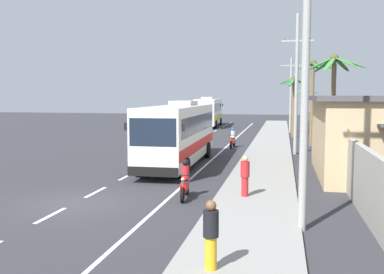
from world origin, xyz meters
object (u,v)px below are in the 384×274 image
utility_pole_mid (296,82)px  palm_nearest (312,86)px  motorcycle_trailing (233,139)px  utility_pole_far (291,93)px  coach_bus_far_lane (209,111)px  utility_pole_nearest (306,52)px  palm_fourth (334,84)px  motorcycle_beside_bus (185,183)px  palm_second (304,100)px  pedestrian_near_kerb (245,175)px  coach_bus_foreground (179,132)px  palm_third (294,92)px  pedestrian_midwalk (211,233)px

utility_pole_mid → palm_nearest: (1.40, 5.33, -0.16)m
motorcycle_trailing → utility_pole_far: 15.96m
motorcycle_trailing → utility_pole_far: bearing=72.5°
coach_bus_far_lane → motorcycle_trailing: size_ratio=5.43×
utility_pole_nearest → palm_nearest: utility_pole_nearest is taller
palm_fourth → utility_pole_nearest: bearing=-98.8°
utility_pole_nearest → palm_nearest: bearing=85.9°
utility_pole_mid → motorcycle_beside_bus: bearing=-107.9°
coach_bus_far_lane → palm_second: palm_second is taller
coach_bus_far_lane → pedestrian_near_kerb: size_ratio=6.61×
palm_fourth → utility_pole_far: bearing=97.7°
utility_pole_mid → coach_bus_foreground: bearing=-137.0°
motorcycle_beside_bus → pedestrian_near_kerb: size_ratio=1.22×
coach_bus_far_lane → utility_pole_far: 13.13m
utility_pole_far → motorcycle_trailing: bearing=-107.5°
coach_bus_foreground → palm_fourth: 11.27m
utility_pole_nearest → utility_pole_mid: utility_pole_nearest is taller
coach_bus_far_lane → utility_pole_nearest: bearing=-76.5°
coach_bus_foreground → palm_second: size_ratio=2.27×
utility_pole_mid → palm_second: (1.24, 16.28, -1.43)m
motorcycle_trailing → utility_pole_nearest: bearing=-77.7°
coach_bus_foreground → utility_pole_nearest: (6.64, -11.36, 3.43)m
palm_second → palm_fourth: 17.11m
coach_bus_far_lane → motorcycle_beside_bus: (5.90, -39.79, -1.40)m
utility_pole_mid → utility_pole_far: size_ratio=1.18×
palm_fourth → motorcycle_beside_bus: bearing=-117.3°
motorcycle_trailing → pedestrian_near_kerb: bearing=-81.8°
coach_bus_foreground → motorcycle_beside_bus: (2.21, -8.03, -1.34)m
coach_bus_foreground → palm_nearest: (8.27, 11.73, 2.91)m
coach_bus_foreground → utility_pole_far: size_ratio=1.37×
pedestrian_near_kerb → coach_bus_far_lane: bearing=59.7°
pedestrian_near_kerb → palm_third: bearing=42.8°
utility_pole_nearest → coach_bus_foreground: bearing=120.3°
motorcycle_trailing → palm_nearest: 7.84m
palm_second → palm_third: (-1.14, -3.60, 0.83)m
pedestrian_midwalk → palm_second: size_ratio=0.32×
utility_pole_mid → palm_second: 16.39m
utility_pole_nearest → utility_pole_far: 35.55m
motorcycle_trailing → palm_second: bearing=65.7°
coach_bus_foreground → utility_pole_far: utility_pole_far is taller
palm_second → coach_bus_far_lane: bearing=142.5°
coach_bus_foreground → palm_nearest: palm_nearest is taller
palm_fourth → coach_bus_far_lane: bearing=116.4°
coach_bus_far_lane → palm_fourth: (12.97, -26.09, 2.85)m
motorcycle_trailing → pedestrian_midwalk: 24.67m
motorcycle_beside_bus → pedestrian_near_kerb: 2.42m
motorcycle_trailing → palm_third: bearing=63.4°
motorcycle_trailing → pedestrian_midwalk: bearing=-84.6°
utility_pole_far → utility_pole_nearest: bearing=-90.2°
pedestrian_midwalk → palm_second: 38.14m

